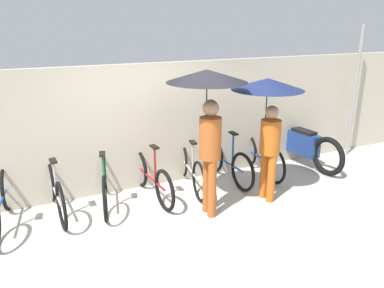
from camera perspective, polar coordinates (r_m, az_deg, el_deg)
ground_plane at (r=5.31m, az=-1.50°, el=-13.57°), size 30.00×30.00×0.00m
back_wall at (r=6.44m, az=-7.96°, el=2.50°), size 13.51×0.12×2.15m
parked_bicycle_0 at (r=5.98m, az=-27.18°, el=-7.86°), size 0.45×1.79×1.00m
parked_bicycle_1 at (r=6.03m, az=-20.12°, el=-6.69°), size 0.44×1.73×1.00m
parked_bicycle_2 at (r=6.11m, az=-13.12°, el=-5.76°), size 0.55×1.71×0.97m
parked_bicycle_3 at (r=6.22m, az=-6.30°, el=-5.04°), size 0.44×1.72×1.01m
parked_bicycle_4 at (r=6.55m, az=-0.35°, el=-3.67°), size 0.46×1.73×1.01m
parked_bicycle_5 at (r=6.86m, az=5.35°, el=-2.68°), size 0.44×1.69×1.05m
parked_bicycle_6 at (r=7.26m, az=10.38°, el=-1.83°), size 0.44×1.63×1.05m
pedestrian_leading at (r=5.30m, az=2.44°, el=6.92°), size 1.16×1.16×2.16m
pedestrian_center at (r=5.93m, az=11.55°, el=6.24°), size 1.13×1.13×1.97m
motorcycle at (r=7.89m, az=16.52°, el=-0.14°), size 0.58×2.04×0.94m
awning_pole at (r=8.63m, az=23.53°, el=7.21°), size 0.07×0.07×2.75m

